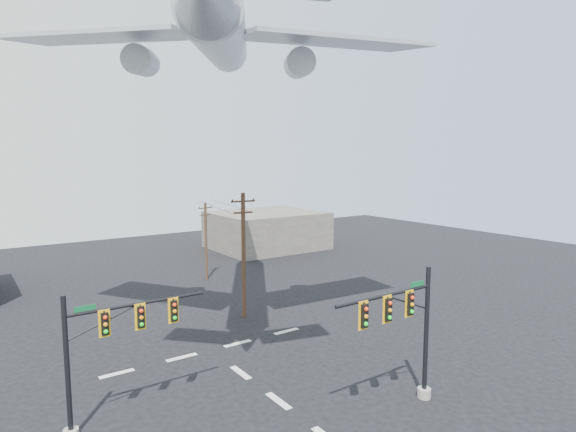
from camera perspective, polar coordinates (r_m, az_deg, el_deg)
lane_markings at (r=27.63m, az=-2.76°, el=-19.97°), size 14.00×21.20×0.01m
signal_mast_near at (r=25.20m, az=13.94°, el=-13.12°), size 6.51×0.77×7.02m
signal_mast_far at (r=24.25m, az=-20.76°, el=-14.70°), size 6.84×0.73×6.61m
utility_pole_a at (r=37.52m, az=-5.29°, el=-4.39°), size 1.97×0.33×9.82m
utility_pole_b at (r=49.82m, az=-9.70°, el=-2.77°), size 1.60×0.39×7.93m
power_lines at (r=43.13m, az=-7.89°, el=1.22°), size 4.28×12.49×0.03m
airliner at (r=32.94m, az=-7.95°, el=20.17°), size 24.52×26.86×7.64m
building_right at (r=66.44m, az=-2.55°, el=-1.67°), size 14.00×12.00×5.00m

